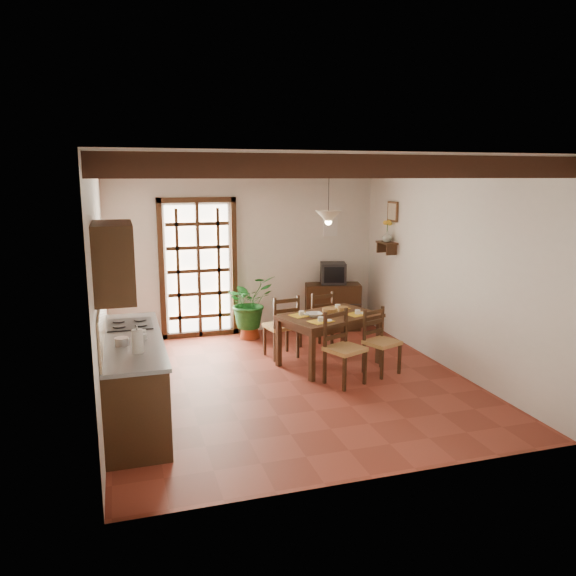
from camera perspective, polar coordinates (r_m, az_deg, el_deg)
name	(u,v)px	position (r m, az deg, el deg)	size (l,w,h in m)	color
ground_plane	(290,381)	(7.37, 0.16, -9.44)	(5.00, 5.00, 0.00)	maroon
room_shell	(290,242)	(6.94, 0.17, 4.74)	(4.52, 5.02, 2.81)	silver
ceiling_beams	(290,169)	(6.89, 0.18, 11.97)	(4.50, 4.34, 0.20)	black
french_door	(198,266)	(9.23, -9.10, 2.22)	(1.26, 0.11, 2.32)	white
kitchen_counter	(133,378)	(6.35, -15.46, -8.76)	(0.64, 2.25, 1.38)	black
upper_cabinet	(114,261)	(5.34, -17.29, 2.62)	(0.35, 0.80, 0.70)	black
range_hood	(117,255)	(6.59, -17.01, 3.18)	(0.38, 0.60, 0.54)	white
counter_items	(130,332)	(6.30, -15.72, -4.33)	(0.50, 1.43, 0.25)	black
dining_table	(329,321)	(7.83, 4.24, -3.39)	(1.54, 1.25, 0.72)	#3C2313
chair_near_left	(344,362)	(7.23, 5.71, -7.45)	(0.56, 0.55, 0.94)	tan
chair_near_right	(381,353)	(7.67, 9.42, -6.58)	(0.51, 0.50, 0.87)	tan
chair_far_left	(282,337)	(8.23, -0.66, -5.04)	(0.50, 0.48, 0.93)	tan
chair_far_right	(317,331)	(8.62, 2.93, -4.35)	(0.50, 0.49, 0.91)	tan
table_setting	(330,315)	(7.81, 4.25, -2.74)	(0.97, 0.65, 0.09)	gold
table_bowl	(314,315)	(7.69, 2.68, -2.73)	(0.22, 0.22, 0.05)	white
sideboard	(333,306)	(9.73, 4.55, -1.88)	(0.93, 0.42, 0.79)	black
crt_tv	(333,273)	(9.61, 4.62, 1.52)	(0.50, 0.48, 0.36)	black
fuse_box	(330,227)	(9.76, 4.33, 6.22)	(0.25, 0.03, 0.32)	white
plant_pot	(250,331)	(9.24, -3.91, -4.42)	(0.34, 0.34, 0.21)	maroon
potted_plant	(249,304)	(9.12, -3.95, -1.64)	(2.00, 1.72, 2.23)	#144C19
wall_shelf	(387,245)	(9.25, 10.00, 4.31)	(0.20, 0.42, 0.20)	black
shelf_vase	(387,237)	(9.23, 10.03, 5.17)	(0.15, 0.15, 0.15)	#B2BFB2
shelf_flowers	(387,224)	(9.22, 10.07, 6.45)	(0.14, 0.14, 0.36)	gold
framed_picture	(393,212)	(9.24, 10.58, 7.64)	(0.03, 0.32, 0.32)	brown
pendant_lamp	(328,216)	(7.68, 4.12, 7.31)	(0.36, 0.36, 0.84)	black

